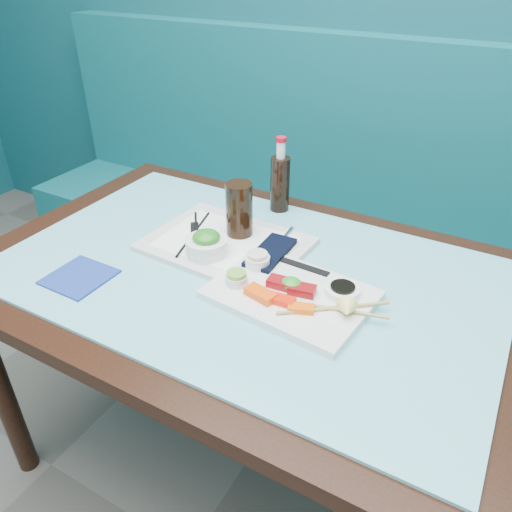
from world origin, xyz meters
The scene contains 34 objects.
booth_bench centered at (0.00, 2.29, 0.37)m, with size 3.00×0.56×1.17m.
dining_table centered at (0.00, 1.45, 0.67)m, with size 1.40×0.90×0.75m.
glass_top centered at (0.00, 1.45, 0.75)m, with size 1.22×0.76×0.01m, color #68C0D1.
sashimi_plate centered at (0.15, 1.40, 0.77)m, with size 0.36×0.25×0.02m, color white.
salmon_left centered at (0.10, 1.35, 0.79)m, with size 0.07×0.04×0.02m, color #FF4E0A.
salmon_mid centered at (0.15, 1.35, 0.78)m, with size 0.06×0.03×0.01m, color red.
salmon_right centered at (0.20, 1.35, 0.78)m, with size 0.06×0.03×0.01m, color #FF5A0A.
tuna_left centered at (0.12, 1.41, 0.79)m, with size 0.06×0.04×0.02m, color maroon.
tuna_right centered at (0.17, 1.41, 0.79)m, with size 0.06×0.04×0.02m, color maroon.
seaweed_garnish centered at (0.14, 1.41, 0.79)m, with size 0.05×0.05×0.03m, color #259021.
ramekin_wasabi centered at (0.02, 1.37, 0.79)m, with size 0.05×0.05×0.02m, color silver.
wasabi_fill centered at (0.02, 1.37, 0.80)m, with size 0.05×0.05×0.01m, color #6BAB37.
ramekin_ginger centered at (0.03, 1.46, 0.79)m, with size 0.06×0.06×0.03m, color white.
ginger_fill centered at (0.03, 1.46, 0.81)m, with size 0.05×0.05×0.01m, color beige.
soy_dish centered at (0.25, 1.45, 0.78)m, with size 0.08×0.08×0.02m, color white.
soy_fill centered at (0.25, 1.45, 0.79)m, with size 0.06×0.06×0.01m, color black.
lemon_wedge centered at (0.29, 1.37, 0.80)m, with size 0.05×0.05×0.04m, color #FFF378.
chopstick_sleeve centered at (0.13, 1.51, 0.78)m, with size 0.13×0.02×0.00m, color black.
wooden_chopstick_a centered at (0.26, 1.39, 0.78)m, with size 0.01×0.01×0.25m, color tan.
wooden_chopstick_b centered at (0.27, 1.39, 0.78)m, with size 0.01×0.01×0.22m, color tan.
serving_tray centered at (-0.10, 1.52, 0.77)m, with size 0.41×0.31×0.02m, color silver.
paper_placemat centered at (-0.10, 1.52, 0.77)m, with size 0.34×0.24×0.00m, color white.
seaweed_bowl centered at (-0.11, 1.45, 0.80)m, with size 0.11×0.11×0.04m, color white.
seaweed_salad centered at (-0.11, 1.45, 0.82)m, with size 0.07×0.07×0.04m, color #22761B.
cola_glass centered at (-0.09, 1.58, 0.85)m, with size 0.07×0.07×0.15m, color black.
navy_pouch centered at (0.03, 1.52, 0.78)m, with size 0.08×0.17×0.01m, color black.
fork centered at (0.02, 1.63, 0.78)m, with size 0.01×0.01×0.08m, color silver.
black_chopstick_a centered at (-0.20, 1.51, 0.78)m, with size 0.01×0.01×0.25m, color black.
black_chopstick_b centered at (-0.20, 1.51, 0.78)m, with size 0.01×0.01×0.25m, color black.
tray_sleeve centered at (-0.20, 1.51, 0.78)m, with size 0.02×0.14×0.00m, color black.
cola_bottle_body centered at (-0.08, 1.79, 0.84)m, with size 0.06×0.06×0.17m, color black.
cola_bottle_neck centered at (-0.08, 1.79, 0.95)m, with size 0.03×0.03×0.05m, color white.
cola_bottle_cap centered at (-0.08, 1.79, 0.98)m, with size 0.03×0.03×0.01m, color red.
blue_napkin centered at (-0.34, 1.22, 0.76)m, with size 0.14×0.14×0.01m, color navy.
Camera 1 is at (0.53, 0.56, 1.46)m, focal length 35.00 mm.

